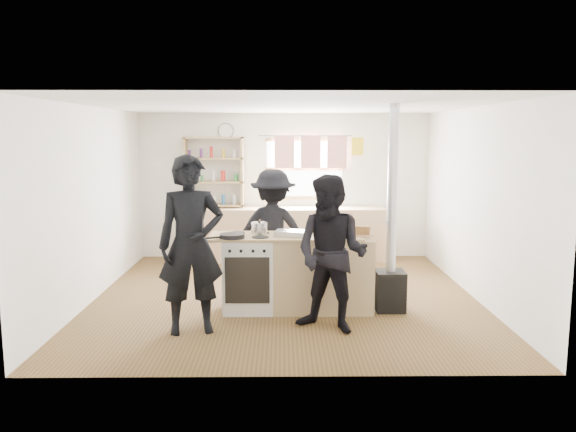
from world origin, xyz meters
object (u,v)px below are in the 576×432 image
object	(u,v)px
thermos	(325,200)
cooking_island	(297,272)
person_near_right	(331,254)
roast_tray	(291,233)
stockpot_counter	(325,226)
bread_board	(361,232)
person_near_left	(191,245)
flue_heater	(391,258)
person_far	(273,231)
stockpot_stove	(259,228)
skillet_greens	(232,236)

from	to	relation	value
thermos	cooking_island	bearing A→B (deg)	-101.16
person_near_right	roast_tray	bearing A→B (deg)	148.43
cooking_island	stockpot_counter	distance (m)	0.66
bread_board	person_near_left	world-z (taller)	person_near_left
roast_tray	person_near_left	size ratio (longest dim) A/B	0.21
roast_tray	flue_heater	size ratio (longest dim) A/B	0.17
roast_tray	person_far	bearing A→B (deg)	104.03
roast_tray	stockpot_stove	size ratio (longest dim) A/B	2.06
person_near_right	bread_board	bearing A→B (deg)	87.52
cooking_island	bread_board	world-z (taller)	bread_board
person_far	flue_heater	bearing A→B (deg)	158.10
person_near_left	person_far	world-z (taller)	person_near_left
roast_tray	cooking_island	bearing A→B (deg)	34.52
person_near_right	flue_heater	bearing A→B (deg)	70.29
skillet_greens	person_far	world-z (taller)	person_far
bread_board	flue_heater	xyz separation A→B (m)	(0.37, 0.01, -0.33)
roast_tray	person_far	distance (m)	0.95
roast_tray	stockpot_stove	xyz separation A→B (m)	(-0.39, 0.14, 0.04)
cooking_island	thermos	bearing A→B (deg)	78.84
stockpot_stove	bread_board	distance (m)	1.23
stockpot_counter	flue_heater	world-z (taller)	flue_heater
roast_tray	stockpot_stove	world-z (taller)	stockpot_stove
bread_board	person_near_right	size ratio (longest dim) A/B	0.19
skillet_greens	person_near_left	size ratio (longest dim) A/B	0.21
thermos	cooking_island	size ratio (longest dim) A/B	0.14
person_near_left	stockpot_stove	bearing A→B (deg)	38.03
skillet_greens	stockpot_stove	xyz separation A→B (m)	(0.31, 0.26, 0.05)
flue_heater	person_near_left	xyz separation A→B (m)	(-2.30, -0.73, 0.31)
stockpot_counter	bread_board	bearing A→B (deg)	-11.80
cooking_island	person_near_left	bearing A→B (deg)	-146.36
flue_heater	person_far	size ratio (longest dim) A/B	1.49
cooking_island	flue_heater	xyz separation A→B (m)	(1.13, -0.04, 0.19)
stockpot_counter	person_near_right	distance (m)	0.83
roast_tray	person_far	xyz separation A→B (m)	(-0.23, 0.92, -0.13)
stockpot_stove	stockpot_counter	distance (m)	0.80
person_far	cooking_island	bearing A→B (deg)	119.83
person_far	stockpot_counter	bearing A→B (deg)	138.15
stockpot_counter	person_near_left	xyz separation A→B (m)	(-1.50, -0.81, -0.07)
person_near_left	flue_heater	bearing A→B (deg)	4.97
skillet_greens	bread_board	size ratio (longest dim) A/B	1.22
skillet_greens	person_near_right	distance (m)	1.27
stockpot_counter	thermos	bearing A→B (deg)	85.53
bread_board	person_near_right	world-z (taller)	person_near_right
skillet_greens	thermos	bearing A→B (deg)	65.88
cooking_island	stockpot_stove	distance (m)	0.72
skillet_greens	person_near_left	bearing A→B (deg)	-123.24
roast_tray	person_near_right	distance (m)	0.84
cooking_island	bread_board	size ratio (longest dim) A/B	5.99
stockpot_counter	person_far	world-z (taller)	person_far
skillet_greens	person_far	distance (m)	1.15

